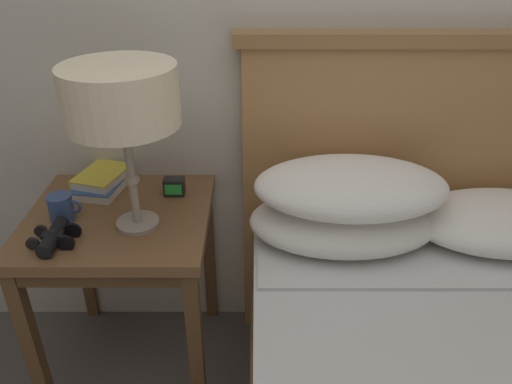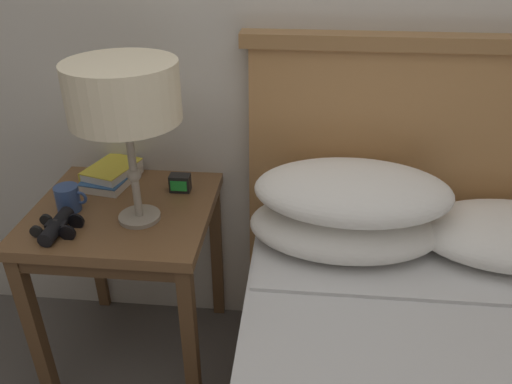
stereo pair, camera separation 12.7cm
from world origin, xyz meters
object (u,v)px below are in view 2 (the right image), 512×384
at_px(book_stacked_on_top, 111,169).
at_px(alarm_clock, 180,183).
at_px(nightstand, 127,227).
at_px(book_on_nightstand, 111,178).
at_px(binoculars_pair, 57,226).
at_px(coffee_mug, 68,198).
at_px(table_lamp, 123,95).

height_order(book_stacked_on_top, alarm_clock, book_stacked_on_top).
bearing_deg(alarm_clock, nightstand, -145.91).
distance_m(book_on_nightstand, binoculars_pair, 0.33).
xyz_separation_m(binoculars_pair, coffee_mug, (-0.02, 0.13, 0.02)).
bearing_deg(table_lamp, book_on_nightstand, 127.10).
relative_size(nightstand, coffee_mug, 6.50).
xyz_separation_m(book_stacked_on_top, binoculars_pair, (-0.05, -0.34, -0.02)).
bearing_deg(book_on_nightstand, alarm_clock, -8.81).
xyz_separation_m(table_lamp, binoculars_pair, (-0.22, -0.10, -0.38)).
height_order(book_on_nightstand, coffee_mug, coffee_mug).
bearing_deg(book_stacked_on_top, binoculars_pair, -98.57).
height_order(coffee_mug, alarm_clock, coffee_mug).
distance_m(table_lamp, book_on_nightstand, 0.48).
bearing_deg(nightstand, binoculars_pair, -128.95).
bearing_deg(alarm_clock, book_on_nightstand, 171.19).
relative_size(nightstand, book_on_nightstand, 2.87).
bearing_deg(coffee_mug, book_on_nightstand, 71.74).
height_order(nightstand, book_stacked_on_top, book_stacked_on_top).
bearing_deg(table_lamp, book_stacked_on_top, 125.79).
xyz_separation_m(nightstand, book_stacked_on_top, (-0.09, 0.16, 0.14)).
bearing_deg(alarm_clock, binoculars_pair, -136.86).
xyz_separation_m(book_stacked_on_top, coffee_mug, (-0.07, -0.21, -0.00)).
xyz_separation_m(nightstand, alarm_clock, (0.17, 0.11, 0.12)).
relative_size(book_stacked_on_top, binoculars_pair, 1.39).
height_order(binoculars_pair, alarm_clock, alarm_clock).
bearing_deg(binoculars_pair, book_on_nightstand, 81.78).
relative_size(nightstand, table_lamp, 1.35).
height_order(table_lamp, binoculars_pair, table_lamp).
bearing_deg(alarm_clock, coffee_mug, -154.03).
bearing_deg(coffee_mug, book_stacked_on_top, 71.53).
bearing_deg(book_stacked_on_top, book_on_nightstand, -114.25).
distance_m(nightstand, book_stacked_on_top, 0.23).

